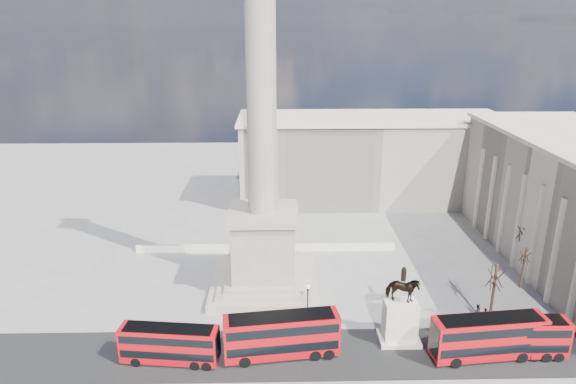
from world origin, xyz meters
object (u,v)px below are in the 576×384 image
(nelsons_column, at_px, (263,195))
(red_bus_b, at_px, (282,335))
(victorian_lamp, at_px, (308,303))
(pedestrian_crossing, at_px, (440,325))
(pedestrian_standing, at_px, (477,311))
(red_bus_d, at_px, (489,337))
(red_bus_c, at_px, (516,337))
(equestrian_statue, at_px, (400,316))
(red_bus_a, at_px, (170,344))
(pedestrian_walking, at_px, (485,315))

(nelsons_column, relative_size, red_bus_b, 4.03)
(victorian_lamp, bearing_deg, pedestrian_crossing, -4.14)
(pedestrian_standing, bearing_deg, red_bus_d, 38.02)
(red_bus_d, height_order, pedestrian_crossing, red_bus_d)
(red_bus_c, relative_size, equestrian_statue, 1.19)
(victorian_lamp, xyz_separation_m, pedestrian_crossing, (15.13, -1.09, -2.40))
(red_bus_a, distance_m, red_bus_d, 33.33)
(red_bus_b, xyz_separation_m, red_bus_c, (24.66, -0.43, -0.26))
(red_bus_c, distance_m, red_bus_d, 3.00)
(equestrian_statue, height_order, pedestrian_crossing, equestrian_statue)
(red_bus_b, xyz_separation_m, pedestrian_walking, (24.15, 6.12, -1.71))
(red_bus_b, bearing_deg, pedestrian_standing, 9.12)
(nelsons_column, xyz_separation_m, red_bus_c, (26.91, -15.72, -10.60))
(red_bus_b, height_order, red_bus_d, red_bus_b)
(red_bus_d, height_order, pedestrian_standing, red_bus_d)
(red_bus_c, relative_size, victorian_lamp, 1.90)
(pedestrian_walking, relative_size, pedestrian_standing, 0.94)
(red_bus_c, relative_size, pedestrian_walking, 6.28)
(red_bus_a, height_order, victorian_lamp, victorian_lamp)
(victorian_lamp, bearing_deg, nelsons_column, 116.92)
(red_bus_d, bearing_deg, red_bus_c, -0.72)
(red_bus_a, height_order, pedestrian_walking, red_bus_a)
(nelsons_column, xyz_separation_m, equestrian_statue, (15.27, -12.84, -9.68))
(red_bus_b, bearing_deg, pedestrian_crossing, 5.15)
(pedestrian_walking, bearing_deg, pedestrian_crossing, 178.24)
(red_bus_a, distance_m, pedestrian_crossing, 30.13)
(red_bus_d, relative_size, pedestrian_walking, 6.97)
(red_bus_a, height_order, equestrian_statue, equestrian_statue)
(pedestrian_standing, relative_size, pedestrian_crossing, 0.95)
(nelsons_column, bearing_deg, pedestrian_standing, -18.25)
(red_bus_b, height_order, red_bus_c, red_bus_b)
(red_bus_a, height_order, red_bus_c, red_bus_c)
(nelsons_column, height_order, pedestrian_standing, nelsons_column)
(red_bus_b, relative_size, pedestrian_walking, 7.12)
(red_bus_a, distance_m, pedestrian_walking, 36.47)
(equestrian_statue, distance_m, pedestrian_walking, 11.96)
(red_bus_a, height_order, red_bus_b, red_bus_b)
(red_bus_a, distance_m, equestrian_statue, 24.89)
(nelsons_column, xyz_separation_m, red_bus_a, (-9.39, -16.03, -10.75))
(red_bus_c, bearing_deg, victorian_lamp, 166.34)
(red_bus_d, distance_m, pedestrian_walking, 7.43)
(red_bus_b, height_order, pedestrian_standing, red_bus_b)
(red_bus_a, relative_size, pedestrian_walking, 5.98)
(victorian_lamp, bearing_deg, pedestrian_walking, 2.96)
(red_bus_a, bearing_deg, victorian_lamp, 27.89)
(nelsons_column, distance_m, red_bus_c, 32.92)
(red_bus_d, xyz_separation_m, equestrian_statue, (-8.66, 3.14, 0.71))
(nelsons_column, height_order, red_bus_b, nelsons_column)
(pedestrian_crossing, bearing_deg, red_bus_a, 80.21)
(red_bus_c, bearing_deg, red_bus_d, -174.50)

